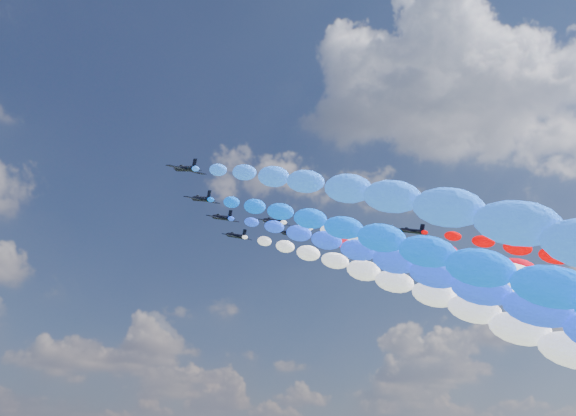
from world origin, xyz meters
TOP-DOWN VIEW (x-y plane):
  - jet_0 at (-34.11, -7.81)m, footprint 8.08×11.01m
  - trail_0 at (-34.11, -70.08)m, footprint 7.15×123.01m
  - jet_1 at (-22.80, 5.84)m, footprint 8.47×11.29m
  - trail_1 at (-22.80, -56.42)m, footprint 7.15×123.01m
  - jet_2 at (-12.24, 14.46)m, footprint 8.19×11.09m
  - trail_2 at (-12.24, -47.80)m, footprint 7.15×123.01m
  - jet_3 at (-0.56, 9.44)m, footprint 8.14×11.05m
  - trail_3 at (-0.56, -52.82)m, footprint 7.15×123.01m
  - jet_4 at (-1.44, 25.24)m, footprint 8.58×11.37m
  - trail_4 at (-1.44, -37.03)m, footprint 7.15×123.01m
  - jet_5 at (9.17, 15.18)m, footprint 8.54×11.34m
  - trail_5 at (9.17, -47.08)m, footprint 7.15×123.01m
  - jet_6 at (21.77, 6.08)m, footprint 8.73×11.47m
  - jet_7 at (32.83, -4.86)m, footprint 8.33×11.19m

SIDE VIEW (x-z plane):
  - trail_0 at x=-34.11m, z-range 49.15..108.71m
  - trail_1 at x=-22.80m, z-range 49.15..108.71m
  - trail_2 at x=-12.24m, z-range 49.15..108.71m
  - trail_3 at x=-0.56m, z-range 49.15..108.71m
  - trail_4 at x=-1.44m, z-range 49.15..108.71m
  - trail_5 at x=9.17m, z-range 49.15..108.71m
  - jet_0 at x=-34.11m, z-range 103.74..109.43m
  - jet_1 at x=-22.80m, z-range 103.74..109.43m
  - jet_2 at x=-12.24m, z-range 103.74..109.43m
  - jet_3 at x=-0.56m, z-range 103.74..109.43m
  - jet_4 at x=-1.44m, z-range 103.74..109.43m
  - jet_5 at x=9.17m, z-range 103.74..109.43m
  - jet_6 at x=21.77m, z-range 103.74..109.43m
  - jet_7 at x=32.83m, z-range 103.74..109.43m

